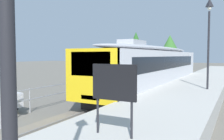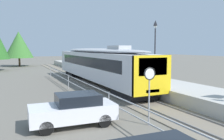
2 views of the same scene
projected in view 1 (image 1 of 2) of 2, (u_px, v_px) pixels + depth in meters
ground_plane at (121, 89)px, 20.70m from camera, size 160.00×160.00×0.00m
track_rails at (154, 91)px, 19.29m from camera, size 3.20×60.00×0.14m
commuter_train at (155, 65)px, 19.29m from camera, size 2.82×19.42×3.74m
station_platform at (196, 88)px, 17.74m from camera, size 3.90×60.00×0.90m
platform_lamp_mid_platform at (209, 26)px, 13.94m from camera, size 0.34×0.34×5.35m
platform_notice_board at (114, 85)px, 5.89m from camera, size 1.20×0.08×1.80m
carpark_fence at (30, 95)px, 11.98m from camera, size 0.06×36.06×1.25m
tree_behind_carpark at (136, 47)px, 40.92m from camera, size 4.15×4.15×6.93m
tree_behind_station_far at (170, 48)px, 46.18m from camera, size 5.47×5.47×6.88m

